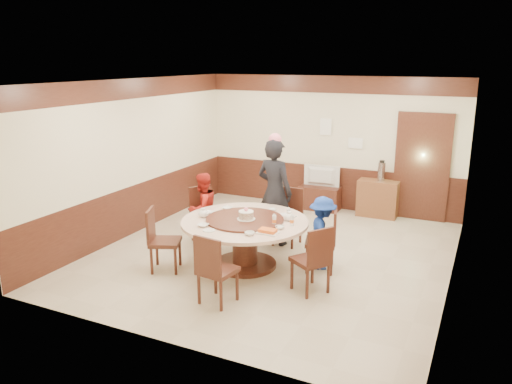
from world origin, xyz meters
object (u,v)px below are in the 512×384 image
at_px(banquet_table, 245,234).
at_px(television, 321,176).
at_px(tv_stand, 320,198).
at_px(person_blue, 322,233).
at_px(person_red, 203,209).
at_px(thermos, 381,172).
at_px(person_standing, 275,192).
at_px(shrimp_platter, 268,231).
at_px(birthday_cake, 246,215).
at_px(side_cabinet, 378,198).

relative_size(banquet_table, television, 2.52).
bearing_deg(tv_stand, person_blue, -71.25).
relative_size(person_red, thermos, 3.29).
bearing_deg(person_standing, person_blue, 159.64).
bearing_deg(shrimp_platter, television, 96.98).
height_order(person_standing, television, person_standing).
xyz_separation_m(banquet_table, person_red, (-1.12, 0.60, 0.09)).
relative_size(person_standing, person_red, 1.48).
distance_m(banquet_table, birthday_cake, 0.32).
bearing_deg(tv_stand, thermos, 1.37).
bearing_deg(banquet_table, birthday_cake, -37.26).
bearing_deg(person_standing, shrimp_platter, 121.78).
distance_m(person_red, television, 3.07).
distance_m(banquet_table, person_red, 1.27).
relative_size(television, side_cabinet, 0.97).
distance_m(person_blue, birthday_cake, 1.20).
distance_m(person_standing, thermos, 2.67).
height_order(person_blue, thermos, person_blue).
bearing_deg(person_blue, person_standing, 26.70).
relative_size(person_standing, shrimp_platter, 6.16).
xyz_separation_m(television, side_cabinet, (1.22, 0.03, -0.35)).
height_order(person_red, person_blue, person_red).
bearing_deg(tv_stand, banquet_table, -91.50).
height_order(television, thermos, thermos).
distance_m(birthday_cake, tv_stand, 3.50).
distance_m(banquet_table, shrimp_platter, 0.72).
bearing_deg(person_blue, birthday_cake, 83.30).
height_order(person_blue, television, person_blue).
xyz_separation_m(shrimp_platter, television, (-0.47, 3.81, -0.06)).
xyz_separation_m(banquet_table, shrimp_platter, (0.55, -0.39, 0.24)).
bearing_deg(thermos, tv_stand, -178.63).
bearing_deg(thermos, person_red, -130.91).
height_order(person_blue, shrimp_platter, person_blue).
bearing_deg(birthday_cake, side_cabinet, 69.88).
relative_size(birthday_cake, tv_stand, 0.33).
bearing_deg(thermos, person_standing, -120.27).
relative_size(person_red, shrimp_platter, 4.17).
height_order(birthday_cake, side_cabinet, birthday_cake).
bearing_deg(banquet_table, thermos, 68.66).
xyz_separation_m(person_blue, birthday_cake, (-1.06, -0.48, 0.28)).
distance_m(banquet_table, thermos, 3.73).
height_order(banquet_table, tv_stand, banquet_table).
distance_m(banquet_table, television, 3.43).
height_order(banquet_table, side_cabinet, banquet_table).
distance_m(banquet_table, person_standing, 1.21).
xyz_separation_m(birthday_cake, television, (0.05, 3.45, -0.12)).
bearing_deg(person_red, person_standing, 131.66).
distance_m(banquet_table, person_blue, 1.19).
xyz_separation_m(shrimp_platter, tv_stand, (-0.47, 3.81, -0.53)).
distance_m(person_blue, television, 3.14).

